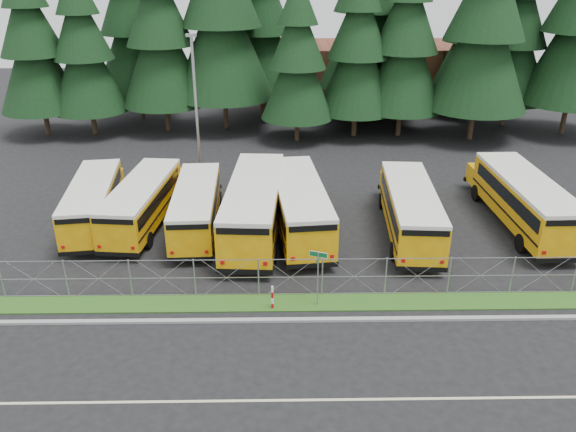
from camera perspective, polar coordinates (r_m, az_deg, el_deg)
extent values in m
plane|color=black|center=(28.05, 5.35, -6.86)|extent=(120.00, 120.00, 0.00)
cube|color=gray|center=(25.44, 6.07, -10.41)|extent=(50.00, 0.25, 0.12)
cube|color=#1A4B15|center=(26.61, 5.73, -8.72)|extent=(50.00, 1.40, 0.06)
cube|color=beige|center=(21.70, 7.58, -17.98)|extent=(50.00, 0.12, 0.01)
cube|color=brown|center=(65.39, 7.22, 14.34)|extent=(22.00, 10.00, 6.00)
cylinder|color=#989AA0|center=(25.62, 3.04, -6.44)|extent=(0.06, 0.06, 2.80)
cube|color=#0D5F2A|center=(24.98, 3.11, -3.93)|extent=(0.76, 0.29, 0.22)
cube|color=white|center=(24.98, 3.11, -3.93)|extent=(0.80, 0.30, 0.26)
cube|color=#0D5F2A|center=(25.09, 3.09, -4.41)|extent=(0.21, 0.53, 0.18)
cylinder|color=#B20C0C|center=(25.77, -1.60, -8.30)|extent=(0.11, 0.11, 1.20)
cylinder|color=#989AA0|center=(39.82, -9.28, 10.43)|extent=(0.20, 0.20, 10.00)
cube|color=#989AA0|center=(38.90, -9.81, 17.65)|extent=(0.70, 0.35, 0.18)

